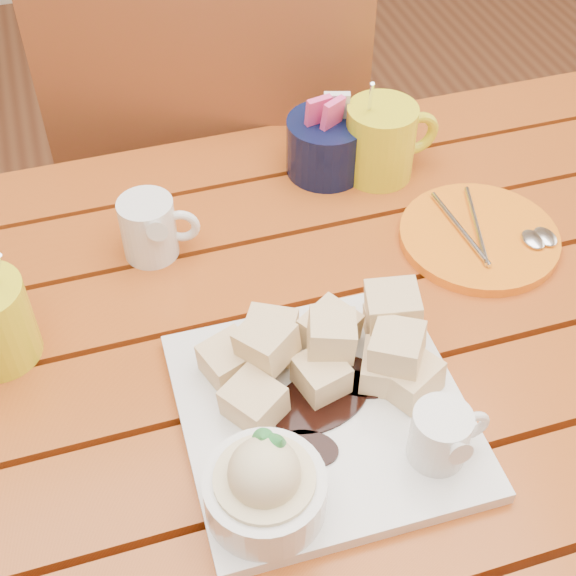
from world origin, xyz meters
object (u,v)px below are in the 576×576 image
object	(u,v)px
dessert_plate	(318,412)
chair_far	(220,185)
table	(298,406)
coffee_mug_right	(382,140)
orange_saucer	(481,237)

from	to	relation	value
dessert_plate	chair_far	size ratio (longest dim) A/B	0.28
table	coffee_mug_right	distance (m)	0.35
dessert_plate	chair_far	bearing A→B (deg)	85.40
table	chair_far	bearing A→B (deg)	86.13
coffee_mug_right	chair_far	size ratio (longest dim) A/B	0.15
dessert_plate	chair_far	world-z (taller)	chair_far
orange_saucer	chair_far	size ratio (longest dim) A/B	0.20
orange_saucer	chair_far	world-z (taller)	chair_far
orange_saucer	chair_far	xyz separation A→B (m)	(-0.22, 0.46, -0.22)
dessert_plate	orange_saucer	world-z (taller)	dessert_plate
dessert_plate	chair_far	xyz separation A→B (m)	(0.05, 0.66, -0.25)
dessert_plate	coffee_mug_right	size ratio (longest dim) A/B	1.84
chair_far	coffee_mug_right	bearing A→B (deg)	134.43
coffee_mug_right	dessert_plate	bearing A→B (deg)	-122.97
coffee_mug_right	orange_saucer	bearing A→B (deg)	-70.88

